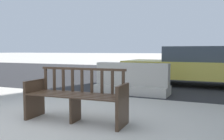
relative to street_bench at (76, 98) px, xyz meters
name	(u,v)px	position (x,y,z in m)	size (l,w,h in m)	color
ground_plane	(38,123)	(-0.53, -0.32, -0.40)	(200.00, 200.00, 0.00)	#B7B2A8
street_asphalt	(160,75)	(-0.53, 8.38, -0.39)	(120.00, 12.00, 0.01)	#28282B
street_bench	(76,98)	(0.00, 0.00, 0.00)	(1.71, 0.60, 0.88)	#473323
jersey_barrier_centre	(132,81)	(-0.02, 2.86, -0.06)	(2.01, 0.71, 0.84)	#ADA89E
car_taxi_near	(196,66)	(1.41, 5.26, 0.27)	(4.69, 2.06, 1.31)	#DBC64C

